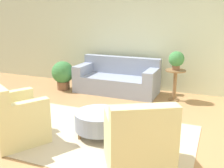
{
  "coord_description": "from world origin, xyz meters",
  "views": [
    {
      "loc": [
        1.82,
        -3.48,
        1.94
      ],
      "look_at": [
        0.15,
        0.55,
        0.75
      ],
      "focal_mm": 42.0,
      "sensor_mm": 36.0,
      "label": 1
    }
  ],
  "objects_px": {
    "armchair_right": "(139,143)",
    "potted_plant_on_side_table": "(176,60)",
    "armchair_left": "(14,119)",
    "ottoman_table": "(99,121)",
    "side_table": "(175,80)",
    "potted_plant_floor": "(63,74)",
    "couch": "(117,80)"
  },
  "relations": [
    {
      "from": "armchair_right",
      "to": "potted_plant_on_side_table",
      "type": "height_order",
      "value": "potted_plant_on_side_table"
    },
    {
      "from": "armchair_left",
      "to": "ottoman_table",
      "type": "xyz_separation_m",
      "value": [
        1.13,
        0.65,
        -0.1
      ]
    },
    {
      "from": "side_table",
      "to": "potted_plant_on_side_table",
      "type": "relative_size",
      "value": 1.7
    },
    {
      "from": "armchair_right",
      "to": "armchair_left",
      "type": "bearing_deg",
      "value": 180.0
    },
    {
      "from": "potted_plant_floor",
      "to": "side_table",
      "type": "bearing_deg",
      "value": 4.19
    },
    {
      "from": "side_table",
      "to": "potted_plant_on_side_table",
      "type": "xyz_separation_m",
      "value": [
        -0.0,
        0.0,
        0.48
      ]
    },
    {
      "from": "ottoman_table",
      "to": "side_table",
      "type": "height_order",
      "value": "side_table"
    },
    {
      "from": "couch",
      "to": "side_table",
      "type": "bearing_deg",
      "value": -4.62
    },
    {
      "from": "armchair_left",
      "to": "side_table",
      "type": "distance_m",
      "value": 3.53
    },
    {
      "from": "ottoman_table",
      "to": "potted_plant_on_side_table",
      "type": "distance_m",
      "value": 2.52
    },
    {
      "from": "couch",
      "to": "side_table",
      "type": "height_order",
      "value": "couch"
    },
    {
      "from": "potted_plant_on_side_table",
      "to": "couch",
      "type": "bearing_deg",
      "value": 175.38
    },
    {
      "from": "ottoman_table",
      "to": "side_table",
      "type": "distance_m",
      "value": 2.44
    },
    {
      "from": "armchair_right",
      "to": "ottoman_table",
      "type": "relative_size",
      "value": 1.38
    },
    {
      "from": "couch",
      "to": "potted_plant_floor",
      "type": "xyz_separation_m",
      "value": [
        -1.38,
        -0.32,
        0.11
      ]
    },
    {
      "from": "side_table",
      "to": "potted_plant_on_side_table",
      "type": "bearing_deg",
      "value": 104.04
    },
    {
      "from": "armchair_right",
      "to": "potted_plant_floor",
      "type": "height_order",
      "value": "armchair_right"
    },
    {
      "from": "armchair_left",
      "to": "potted_plant_floor",
      "type": "bearing_deg",
      "value": 107.83
    },
    {
      "from": "potted_plant_floor",
      "to": "armchair_right",
      "type": "bearing_deg",
      "value": -43.59
    },
    {
      "from": "couch",
      "to": "ottoman_table",
      "type": "distance_m",
      "value": 2.49
    },
    {
      "from": "armchair_right",
      "to": "ottoman_table",
      "type": "distance_m",
      "value": 1.08
    },
    {
      "from": "couch",
      "to": "potted_plant_floor",
      "type": "height_order",
      "value": "couch"
    },
    {
      "from": "couch",
      "to": "potted_plant_floor",
      "type": "relative_size",
      "value": 2.74
    },
    {
      "from": "armchair_right",
      "to": "potted_plant_floor",
      "type": "bearing_deg",
      "value": 136.41
    },
    {
      "from": "side_table",
      "to": "potted_plant_floor",
      "type": "xyz_separation_m",
      "value": [
        -2.83,
        -0.21,
        -0.05
      ]
    },
    {
      "from": "potted_plant_floor",
      "to": "potted_plant_on_side_table",
      "type": "bearing_deg",
      "value": 4.19
    },
    {
      "from": "couch",
      "to": "side_table",
      "type": "distance_m",
      "value": 1.46
    },
    {
      "from": "armchair_left",
      "to": "potted_plant_floor",
      "type": "xyz_separation_m",
      "value": [
        -0.88,
        2.73,
        0.05
      ]
    },
    {
      "from": "couch",
      "to": "armchair_left",
      "type": "xyz_separation_m",
      "value": [
        -0.5,
        -3.06,
        0.05
      ]
    },
    {
      "from": "couch",
      "to": "armchair_right",
      "type": "distance_m",
      "value": 3.4
    },
    {
      "from": "armchair_right",
      "to": "potted_plant_on_side_table",
      "type": "distance_m",
      "value": 3.0
    },
    {
      "from": "armchair_right",
      "to": "potted_plant_on_side_table",
      "type": "relative_size",
      "value": 2.55
    }
  ]
}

